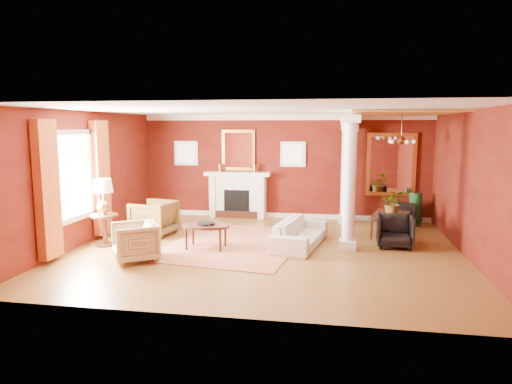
% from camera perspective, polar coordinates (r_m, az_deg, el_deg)
% --- Properties ---
extents(ground, '(8.00, 8.00, 0.00)m').
position_cam_1_polar(ground, '(9.67, 1.22, -7.19)').
color(ground, brown).
rests_on(ground, ground).
extents(room_shell, '(8.04, 7.04, 2.92)m').
position_cam_1_polar(room_shell, '(9.34, 1.26, 4.82)').
color(room_shell, '#5D1A0C').
rests_on(room_shell, ground).
extents(fireplace, '(1.85, 0.42, 1.29)m').
position_cam_1_polar(fireplace, '(12.97, -2.30, -0.33)').
color(fireplace, white).
rests_on(fireplace, ground).
extents(overmantel_mirror, '(0.95, 0.07, 1.15)m').
position_cam_1_polar(overmantel_mirror, '(12.97, -2.21, 5.25)').
color(overmantel_mirror, gold).
rests_on(overmantel_mirror, fireplace).
extents(flank_window_left, '(0.70, 0.07, 0.70)m').
position_cam_1_polar(flank_window_left, '(13.39, -8.73, 4.82)').
color(flank_window_left, white).
rests_on(flank_window_left, room_shell).
extents(flank_window_right, '(0.70, 0.07, 0.70)m').
position_cam_1_polar(flank_window_right, '(12.76, 4.65, 4.73)').
color(flank_window_right, white).
rests_on(flank_window_right, room_shell).
extents(left_window, '(0.21, 2.55, 2.60)m').
position_cam_1_polar(left_window, '(10.17, -21.56, 1.16)').
color(left_window, white).
rests_on(left_window, room_shell).
extents(column_front, '(0.36, 0.36, 2.80)m').
position_cam_1_polar(column_front, '(9.60, 11.61, 1.21)').
color(column_front, white).
rests_on(column_front, ground).
extents(column_back, '(0.36, 0.36, 2.80)m').
position_cam_1_polar(column_back, '(12.29, 11.20, 2.72)').
color(column_back, white).
rests_on(column_back, ground).
extents(header_beam, '(0.30, 3.20, 0.32)m').
position_cam_1_polar(header_beam, '(11.13, 11.52, 8.31)').
color(header_beam, white).
rests_on(header_beam, column_front).
extents(amber_ceiling, '(2.30, 3.40, 0.04)m').
position_cam_1_polar(amber_ceiling, '(11.08, 17.61, 9.39)').
color(amber_ceiling, gold).
rests_on(amber_ceiling, room_shell).
extents(dining_mirror, '(1.30, 0.07, 1.70)m').
position_cam_1_polar(dining_mirror, '(12.81, 16.54, 3.31)').
color(dining_mirror, gold).
rests_on(dining_mirror, room_shell).
extents(chandelier, '(0.60, 0.62, 0.75)m').
position_cam_1_polar(chandelier, '(11.14, 17.69, 6.17)').
color(chandelier, '#A46D33').
rests_on(chandelier, room_shell).
extents(crown_trim, '(8.00, 0.08, 0.16)m').
position_cam_1_polar(crown_trim, '(12.76, 3.57, 9.32)').
color(crown_trim, white).
rests_on(crown_trim, room_shell).
extents(base_trim, '(8.00, 0.08, 0.12)m').
position_cam_1_polar(base_trim, '(13.00, 3.46, -2.93)').
color(base_trim, white).
rests_on(base_trim, ground).
extents(rug, '(3.13, 3.91, 0.01)m').
position_cam_1_polar(rug, '(10.11, -2.58, -6.48)').
color(rug, maroon).
rests_on(rug, ground).
extents(sofa, '(0.94, 2.05, 0.77)m').
position_cam_1_polar(sofa, '(9.89, 5.60, -4.58)').
color(sofa, beige).
rests_on(sofa, ground).
extents(armchair_leopard, '(0.97, 1.01, 0.91)m').
position_cam_1_polar(armchair_leopard, '(11.09, -12.66, -2.97)').
color(armchair_leopard, black).
rests_on(armchair_leopard, ground).
extents(armchair_stripe, '(1.06, 1.07, 0.82)m').
position_cam_1_polar(armchair_stripe, '(9.09, -14.87, -5.82)').
color(armchair_stripe, tan).
rests_on(armchair_stripe, ground).
extents(coffee_table, '(1.03, 1.03, 0.52)m').
position_cam_1_polar(coffee_table, '(9.68, -6.27, -4.33)').
color(coffee_table, black).
rests_on(coffee_table, ground).
extents(coffee_book, '(0.16, 0.04, 0.22)m').
position_cam_1_polar(coffee_book, '(9.63, -6.48, -3.46)').
color(coffee_book, black).
rests_on(coffee_book, coffee_table).
extents(side_table, '(0.58, 0.58, 1.46)m').
position_cam_1_polar(side_table, '(10.34, -18.54, -1.09)').
color(side_table, black).
rests_on(side_table, ground).
extents(dining_table, '(0.83, 1.49, 0.79)m').
position_cam_1_polar(dining_table, '(11.27, 16.57, -3.26)').
color(dining_table, black).
rests_on(dining_table, ground).
extents(dining_chair_near, '(0.77, 0.73, 0.76)m').
position_cam_1_polar(dining_chair_near, '(10.22, 16.98, -4.52)').
color(dining_chair_near, black).
rests_on(dining_chair_near, ground).
extents(dining_chair_far, '(0.69, 0.64, 0.70)m').
position_cam_1_polar(dining_chair_far, '(12.48, 17.48, -2.41)').
color(dining_chair_far, black).
rests_on(dining_chair_far, ground).
extents(green_urn, '(0.36, 0.36, 0.87)m').
position_cam_1_polar(green_urn, '(12.61, 19.27, -2.43)').
color(green_urn, '#133D1A').
rests_on(green_urn, ground).
extents(potted_plant, '(0.64, 0.69, 0.46)m').
position_cam_1_polar(potted_plant, '(11.12, 16.83, -0.14)').
color(potted_plant, '#26591E').
rests_on(potted_plant, dining_table).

